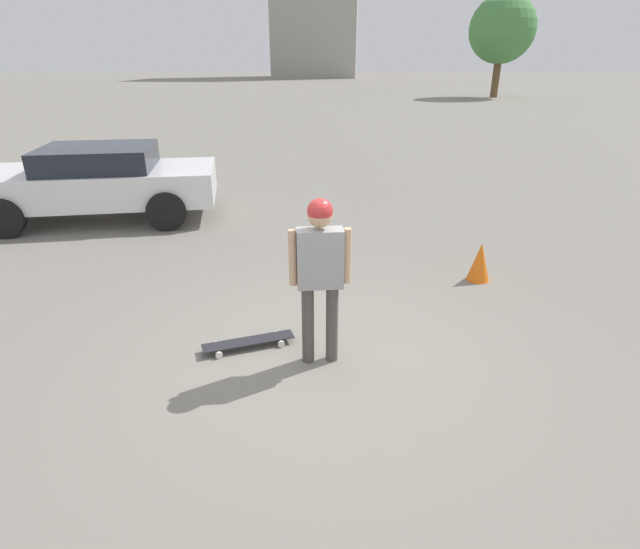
{
  "coord_description": "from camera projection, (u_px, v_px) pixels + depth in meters",
  "views": [
    {
      "loc": [
        -4.39,
        -0.36,
        2.89
      ],
      "look_at": [
        0.0,
        0.0,
        0.97
      ],
      "focal_mm": 28.0,
      "sensor_mm": 36.0,
      "label": 1
    }
  ],
  "objects": [
    {
      "name": "ground_plane",
      "position": [
        320.0,
        360.0,
        5.19
      ],
      "size": [
        220.0,
        220.0,
        0.0
      ],
      "primitive_type": "plane",
      "color": "gray"
    },
    {
      "name": "person",
      "position": [
        320.0,
        264.0,
        4.76
      ],
      "size": [
        0.27,
        0.59,
        1.72
      ],
      "rotation": [
        0.0,
        0.0,
        -1.4
      ],
      "color": "#4C4742",
      "rests_on": "ground_plane"
    },
    {
      "name": "skateboard",
      "position": [
        249.0,
        342.0,
        5.38
      ],
      "size": [
        0.56,
        0.98,
        0.09
      ],
      "rotation": [
        0.0,
        0.0,
        1.98
      ],
      "color": "#232328",
      "rests_on": "ground_plane"
    },
    {
      "name": "car_parked_near",
      "position": [
        97.0,
        181.0,
        9.43
      ],
      "size": [
        2.81,
        4.7,
        1.38
      ],
      "rotation": [
        0.0,
        0.0,
        1.81
      ],
      "color": "silver",
      "rests_on": "ground_plane"
    },
    {
      "name": "tree_distant",
      "position": [
        502.0,
        29.0,
        37.08
      ],
      "size": [
        4.86,
        4.86,
        7.24
      ],
      "color": "brown",
      "rests_on": "ground_plane"
    },
    {
      "name": "traffic_cone",
      "position": [
        480.0,
        262.0,
        6.94
      ],
      "size": [
        0.31,
        0.31,
        0.55
      ],
      "color": "orange",
      "rests_on": "ground_plane"
    }
  ]
}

